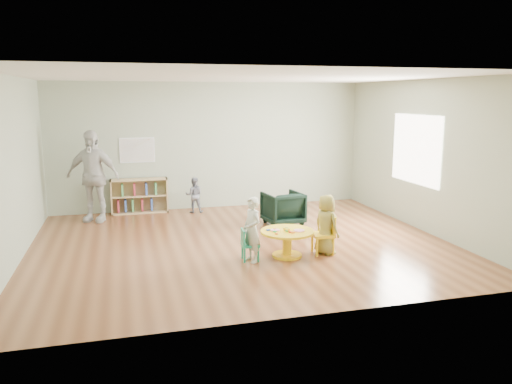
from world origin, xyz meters
TOP-DOWN VIEW (x-y plane):
  - room at (0.01, 0.00)m, footprint 7.10×7.00m
  - activity_table at (0.53, -0.87)m, footprint 0.84×0.84m
  - kid_chair_left at (-0.11, -0.90)m, footprint 0.28×0.28m
  - kid_chair_right at (1.18, -0.88)m, footprint 0.36×0.36m
  - bookshelf at (-1.61, 2.86)m, footprint 1.20×0.30m
  - alphabet_poster at (-1.60, 2.98)m, footprint 0.74×0.01m
  - armchair at (1.09, 1.07)m, footprint 0.79×0.81m
  - child_left at (-0.06, -0.96)m, footprint 0.34×0.42m
  - child_right at (1.17, -0.89)m, footprint 0.46×0.55m
  - toddler at (-0.45, 2.55)m, footprint 0.42×0.35m
  - adult_caretaker at (-2.51, 2.33)m, footprint 1.17×0.82m

SIDE VIEW (x-z plane):
  - kid_chair_left at x=-0.11m, z-range 0.02..0.51m
  - activity_table at x=0.53m, z-range 0.06..0.53m
  - armchair at x=1.09m, z-range 0.00..0.65m
  - kid_chair_right at x=1.18m, z-range 0.02..0.65m
  - bookshelf at x=-1.61m, z-range -0.01..0.74m
  - toddler at x=-0.45m, z-range 0.00..0.78m
  - child_right at x=1.17m, z-range 0.00..0.97m
  - child_left at x=-0.06m, z-range 0.00..1.00m
  - adult_caretaker at x=-2.51m, z-range 0.00..1.84m
  - alphabet_poster at x=-1.60m, z-range 1.08..1.62m
  - room at x=0.01m, z-range 0.49..3.29m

